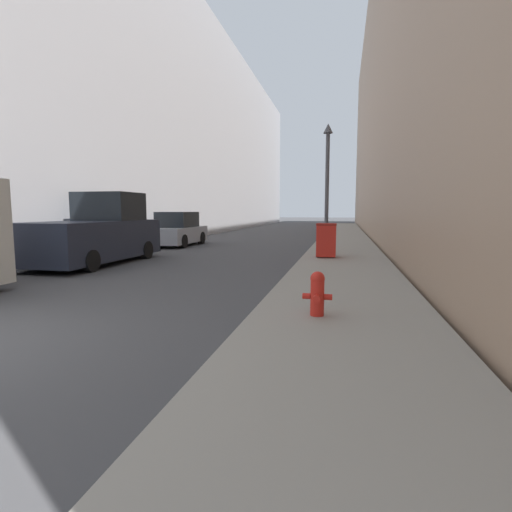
# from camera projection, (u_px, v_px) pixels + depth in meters

# --- Properties ---
(sidewalk_right) EXTENTS (2.88, 60.00, 0.15)m
(sidewalk_right) POSITION_uv_depth(u_px,v_px,m) (344.00, 242.00, 21.27)
(sidewalk_right) COLOR gray
(sidewalk_right) RESTS_ON ground
(building_left_glass) EXTENTS (12.00, 60.00, 15.81)m
(building_left_glass) POSITION_uv_depth(u_px,v_px,m) (145.00, 132.00, 31.45)
(building_left_glass) COLOR #BCBCC1
(building_left_glass) RESTS_ON ground
(building_right_stone) EXTENTS (12.00, 60.00, 19.51)m
(building_right_stone) POSITION_uv_depth(u_px,v_px,m) (464.00, 89.00, 26.33)
(building_right_stone) COLOR #9E7F66
(building_right_stone) RESTS_ON ground
(fire_hydrant) EXTENTS (0.45, 0.33, 0.68)m
(fire_hydrant) POSITION_uv_depth(u_px,v_px,m) (317.00, 293.00, 6.06)
(fire_hydrant) COLOR red
(fire_hydrant) RESTS_ON sidewalk_right
(trash_bin) EXTENTS (0.67, 0.63, 1.17)m
(trash_bin) POSITION_uv_depth(u_px,v_px,m) (326.00, 240.00, 13.65)
(trash_bin) COLOR red
(trash_bin) RESTS_ON sidewalk_right
(lamppost) EXTENTS (0.39, 0.39, 5.13)m
(lamppost) POSITION_uv_depth(u_px,v_px,m) (327.00, 180.00, 16.49)
(lamppost) COLOR #4C4C51
(lamppost) RESTS_ON sidewalk_right
(pickup_truck) EXTENTS (2.17, 5.32, 2.37)m
(pickup_truck) POSITION_uv_depth(u_px,v_px,m) (98.00, 234.00, 13.26)
(pickup_truck) COLOR #232838
(pickup_truck) RESTS_ON ground
(parked_sedan_near) EXTENTS (1.82, 4.07, 1.68)m
(parked_sedan_near) POSITION_uv_depth(u_px,v_px,m) (178.00, 230.00, 19.97)
(parked_sedan_near) COLOR #A3A8B2
(parked_sedan_near) RESTS_ON ground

